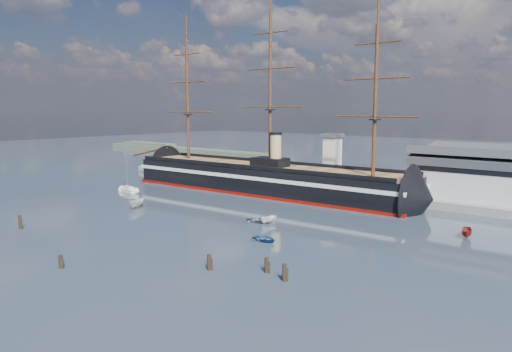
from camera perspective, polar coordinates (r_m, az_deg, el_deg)
The scene contains 16 objects.
ground at distance 121.88m, azimuth -0.71°, elevation -3.70°, with size 600.00×600.00×0.00m, color #2B3746.
quay at distance 145.68m, azimuth 11.59°, elevation -1.96°, with size 180.00×18.00×2.00m, color slate.
quay_tower at distance 145.23m, azimuth 8.70°, elevation 1.96°, with size 5.00×5.00×15.00m.
shoreline at distance 286.48m, azimuth -9.54°, elevation 3.12°, with size 120.00×10.00×4.00m.
warship at distance 144.72m, azimuth 0.44°, elevation -0.25°, with size 113.13×19.13×53.94m.
sailboat at distance 149.63m, azimuth -14.35°, elevation -1.49°, with size 7.77×3.47×12.01m.
motorboat_a at distance 125.21m, azimuth -13.45°, elevation -3.61°, with size 7.10×2.60×2.84m, color silver.
motorboat_b at distance 106.80m, azimuth 0.30°, elevation -5.35°, with size 3.34×1.33×1.56m, color gray.
motorboat_c at distance 106.07m, azimuth 1.44°, elevation -5.44°, with size 5.09×1.87×2.04m, color white.
motorboat_e at distance 92.13m, azimuth 0.95°, elevation -7.49°, with size 3.04×1.22×1.42m, color #2A4C7D.
motorboat_f at distance 102.55m, azimuth 22.94°, elevation -6.53°, with size 5.64×2.07×2.26m, color maroon.
piling_near_left at distance 112.00m, azimuth -25.34°, elevation -5.49°, with size 0.64×0.64×3.54m, color black.
piling_near_mid at distance 83.03m, azimuth -21.41°, elevation -9.77°, with size 0.64×0.64×2.73m, color black.
piling_near_right at distance 76.93m, azimuth -5.37°, elevation -10.64°, with size 0.64×0.64×3.10m, color black.
piling_far_right at distance 72.16m, azimuth 3.25°, elevation -11.89°, with size 0.64×0.64×3.21m, color black.
piling_extra at distance 75.47m, azimuth 1.21°, elevation -10.98°, with size 0.64×0.64×3.02m, color black.
Camera 1 is at (77.74, -50.67, 24.29)m, focal length 35.00 mm.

